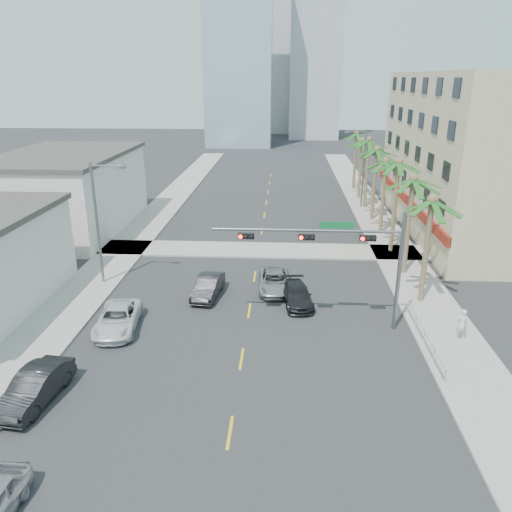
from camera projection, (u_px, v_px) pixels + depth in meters
The scene contains 27 objects.
ground at pixel (234, 404), 23.54m from camera, with size 260.00×260.00×0.00m, color #262628.
sidewalk_right at pixel (401, 261), 41.65m from camera, with size 4.00×120.00×0.15m, color gray.
sidewalk_left at pixel (119, 255), 42.94m from camera, with size 4.00×120.00×0.15m, color gray.
sidewalk_cross at pixel (259, 250), 44.17m from camera, with size 80.00×4.00×0.15m, color gray.
building_right at pixel (491, 154), 47.98m from camera, with size 15.25×28.00×15.00m.
building_left_far at pixel (67, 193), 49.66m from camera, with size 11.00×18.00×7.20m, color beige.
tower_far_left at pixel (239, 29), 105.04m from camera, with size 14.00×14.00×48.00m, color #99B2C6.
tower_far_right at pixel (317, 6), 116.18m from camera, with size 12.00×12.00×60.00m, color #ADADB2.
tower_far_center at pixel (268, 51), 133.97m from camera, with size 16.00×16.00×42.00m, color #ADADB2.
traffic_signal_mast at pixel (346, 250), 28.98m from camera, with size 11.12×0.54×7.20m.
palm_tree_0 at pixel (432, 201), 31.78m from camera, with size 4.80×4.80×7.80m.
palm_tree_1 at pixel (413, 180), 36.54m from camera, with size 4.80×4.80×8.16m.
palm_tree_2 at pixel (399, 163), 41.31m from camera, with size 4.80×4.80×8.52m.
palm_tree_3 at pixel (386, 162), 46.43m from camera, with size 4.80×4.80×7.80m.
palm_tree_4 at pixel (377, 150), 51.19m from camera, with size 4.80×4.80×8.16m.
palm_tree_5 at pixel (369, 141), 55.96m from camera, with size 4.80×4.80×8.52m.
palm_tree_6 at pixel (362, 141), 61.08m from camera, with size 4.80×4.80×7.80m.
palm_tree_7 at pixel (357, 134), 65.84m from camera, with size 4.80×4.80×8.16m.
streetlight_left at pixel (99, 218), 35.56m from camera, with size 2.55×0.25×9.00m.
streetlight_right at pixel (362, 165), 56.91m from camera, with size 2.55×0.25×9.00m.
guardrail at pixel (424, 336), 28.39m from camera, with size 0.08×8.08×1.00m.
car_parked_mid at pixel (35, 387), 23.49m from camera, with size 1.64×4.69×1.55m, color black.
car_parked_far at pixel (118, 319), 30.26m from camera, with size 2.34×5.07×1.41m, color silver.
car_lane_left at pixel (208, 287), 34.86m from camera, with size 1.52×4.35×1.43m, color black.
car_lane_center at pixel (274, 281), 35.93m from camera, with size 2.23×4.84×1.34m, color #A5A4A9.
car_lane_right at pixel (297, 295), 33.71m from camera, with size 1.80×4.43×1.29m, color black.
pedestrian at pixel (462, 324), 28.82m from camera, with size 0.68×0.45×1.87m, color silver.
Camera 1 is at (2.15, -19.67, 14.57)m, focal length 35.00 mm.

